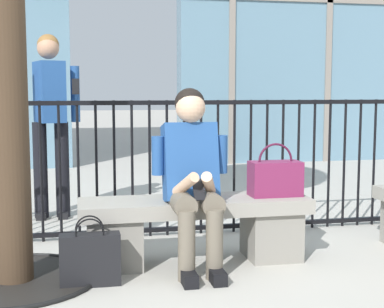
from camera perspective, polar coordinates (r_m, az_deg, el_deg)
name	(u,v)px	position (r m, az deg, el deg)	size (l,w,h in m)	color
ground_plane	(195,262)	(4.05, 0.29, -10.76)	(60.00, 60.00, 0.00)	#B2ADA3
stone_bench	(195,224)	(3.98, 0.29, -7.03)	(1.60, 0.44, 0.45)	gray
seated_person_with_phone	(193,173)	(3.77, 0.06, -1.90)	(0.52, 0.66, 1.21)	#6B6051
handbag_on_bench	(275,178)	(4.07, 8.35, -2.36)	(0.36, 0.18, 0.38)	#7A234C
shopping_bag	(90,258)	(3.60, -10.19, -10.29)	(0.37, 0.13, 0.43)	black
bystander_at_railing	(50,111)	(5.45, -14.09, 4.18)	(0.55, 0.43, 1.71)	black
plaza_railing	(176,167)	(4.67, -1.65, -1.36)	(7.59, 0.04, 1.12)	black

